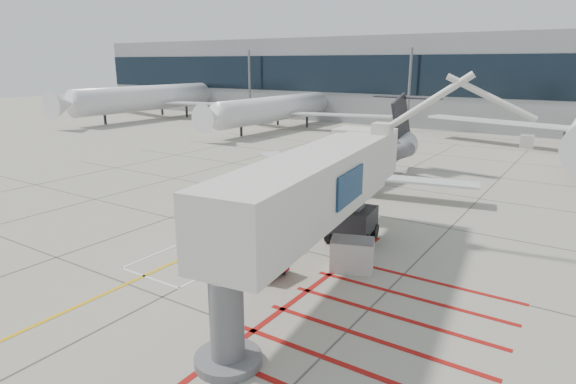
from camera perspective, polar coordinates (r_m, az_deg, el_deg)
The scene contains 12 objects.
ground_plane at distance 24.72m, azimuth -7.77°, elevation -8.66°, with size 260.00×260.00×0.00m, color #9D9988.
regional_jet at distance 35.75m, azimuth 3.63°, elevation 4.77°, with size 21.19×26.71×7.00m, color silver, non-canonical shape.
jet_bridge at distance 21.27m, azimuth 2.55°, elevation -1.05°, with size 9.45×19.96×7.98m, color silver, non-canonical shape.
pushback_tug at distance 23.53m, azimuth -3.60°, elevation -7.76°, with size 2.64×1.65×1.54m, color #AE101E, non-canonical shape.
baggage_cart at distance 26.24m, azimuth -2.12°, elevation -5.61°, with size 1.98×1.25×1.25m, color slate, non-canonical shape.
ground_power_unit at distance 23.91m, azimuth 7.61°, elevation -7.38°, with size 2.06×1.20×1.63m, color beige, non-canonical shape.
cone_nose at distance 29.68m, azimuth -5.03°, elevation -4.00°, with size 0.31×0.31×0.43m, color orange.
cone_side at distance 28.74m, azimuth -0.56°, elevation -4.49°, with size 0.38×0.38×0.53m, color #E65B0C.
terminal_building at distance 87.08m, azimuth 30.66°, elevation 11.17°, with size 180.00×28.00×14.00m, color gray.
terminal_glass_band at distance 73.04m, azimuth 30.07°, elevation 11.66°, with size 180.00×0.10×6.00m, color black.
bg_aircraft_a at distance 93.29m, azimuth -14.55°, elevation 12.62°, with size 39.45×43.84×13.15m, color silver, non-canonical shape.
bg_aircraft_b at distance 75.68m, azimuth -0.28°, elevation 11.83°, with size 33.28×36.98×11.09m, color silver, non-canonical shape.
Camera 1 is at (15.08, -16.89, 9.92)m, focal length 30.00 mm.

